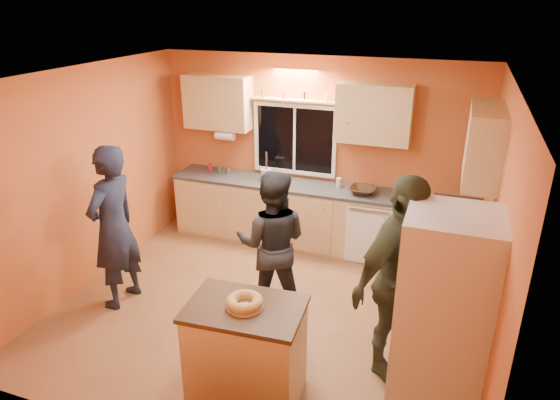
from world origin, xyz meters
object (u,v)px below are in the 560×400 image
at_px(island, 246,352).
at_px(person_center, 272,243).
at_px(person_left, 114,228).
at_px(person_right, 399,280).
at_px(refrigerator, 442,315).

xyz_separation_m(island, person_center, (-0.26, 1.33, 0.35)).
xyz_separation_m(person_left, person_right, (3.11, -0.11, 0.04)).
bearing_deg(island, person_left, 152.04).
distance_m(refrigerator, person_left, 3.53).
bearing_deg(refrigerator, person_center, 154.89).
height_order(refrigerator, person_center, refrigerator).
bearing_deg(person_right, refrigerator, -95.96).
bearing_deg(person_right, island, 155.01).
distance_m(island, person_right, 1.48).
distance_m(island, person_center, 1.40).
bearing_deg(person_center, person_right, 145.71).
xyz_separation_m(island, person_left, (-1.96, 0.89, 0.47)).
relative_size(person_left, person_right, 0.96).
bearing_deg(refrigerator, person_right, 143.23).
xyz_separation_m(refrigerator, person_left, (-3.50, 0.40, 0.04)).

